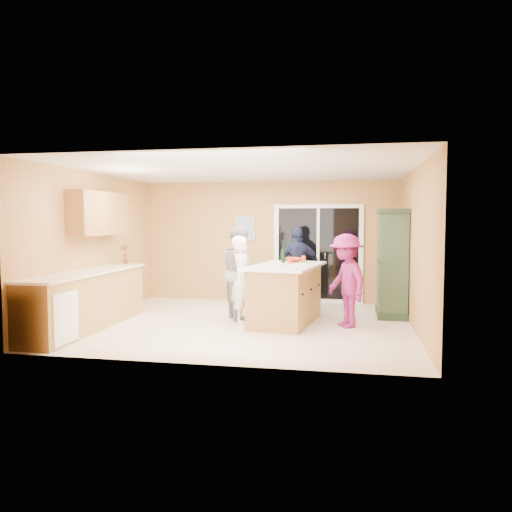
% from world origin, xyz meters
% --- Properties ---
extents(floor, '(5.50, 5.50, 0.00)m').
position_xyz_m(floor, '(0.00, 0.00, 0.00)').
color(floor, white).
rests_on(floor, ground).
extents(ceiling, '(5.50, 5.00, 0.10)m').
position_xyz_m(ceiling, '(0.00, 0.00, 2.60)').
color(ceiling, silver).
rests_on(ceiling, wall_back).
extents(wall_back, '(5.50, 0.10, 2.60)m').
position_xyz_m(wall_back, '(0.00, 2.50, 1.30)').
color(wall_back, '#EFB662').
rests_on(wall_back, ground).
extents(wall_front, '(5.50, 0.10, 2.60)m').
position_xyz_m(wall_front, '(0.00, -2.50, 1.30)').
color(wall_front, '#EFB662').
rests_on(wall_front, ground).
extents(wall_left, '(0.10, 5.00, 2.60)m').
position_xyz_m(wall_left, '(-2.75, 0.00, 1.30)').
color(wall_left, '#EFB662').
rests_on(wall_left, ground).
extents(wall_right, '(0.10, 5.00, 2.60)m').
position_xyz_m(wall_right, '(2.75, 0.00, 1.30)').
color(wall_right, '#EFB662').
rests_on(wall_right, ground).
extents(left_cabinet_run, '(0.65, 3.05, 1.24)m').
position_xyz_m(left_cabinet_run, '(-2.45, -1.05, 0.46)').
color(left_cabinet_run, '#A37D3F').
rests_on(left_cabinet_run, floor).
extents(upper_cabinets, '(0.35, 1.60, 0.75)m').
position_xyz_m(upper_cabinets, '(-2.58, -0.20, 1.88)').
color(upper_cabinets, '#A37D3F').
rests_on(upper_cabinets, wall_left).
extents(sliding_door, '(1.90, 0.07, 2.10)m').
position_xyz_m(sliding_door, '(1.05, 2.46, 1.05)').
color(sliding_door, white).
rests_on(sliding_door, floor).
extents(framed_picture, '(0.46, 0.04, 0.56)m').
position_xyz_m(framed_picture, '(-0.55, 2.48, 1.60)').
color(framed_picture, tan).
rests_on(framed_picture, wall_back).
extents(kitchen_island, '(1.30, 2.03, 1.00)m').
position_xyz_m(kitchen_island, '(0.65, 0.17, 0.47)').
color(kitchen_island, '#A37D3F').
rests_on(kitchen_island, floor).
extents(green_hutch, '(0.56, 1.07, 1.96)m').
position_xyz_m(green_hutch, '(2.49, 1.18, 0.96)').
color(green_hutch, '#203422').
rests_on(green_hutch, floor).
extents(woman_white, '(0.45, 0.60, 1.49)m').
position_xyz_m(woman_white, '(-0.08, 0.05, 0.75)').
color(woman_white, white).
rests_on(woman_white, floor).
extents(woman_grey, '(0.94, 1.01, 1.66)m').
position_xyz_m(woman_grey, '(-0.21, 0.46, 0.83)').
color(woman_grey, gray).
rests_on(woman_grey, floor).
extents(woman_navy, '(1.04, 0.71, 1.64)m').
position_xyz_m(woman_navy, '(0.71, 1.61, 0.82)').
color(woman_navy, '#1A203B').
rests_on(woman_navy, floor).
extents(woman_magenta, '(0.99, 1.15, 1.54)m').
position_xyz_m(woman_magenta, '(1.67, 0.03, 0.77)').
color(woman_magenta, '#7B1A5D').
rests_on(woman_magenta, floor).
extents(serving_bowl, '(0.40, 0.40, 0.08)m').
position_xyz_m(serving_bowl, '(0.70, 0.80, 1.04)').
color(serving_bowl, red).
rests_on(serving_bowl, kitchen_island).
extents(tulip_vase, '(0.20, 0.14, 0.37)m').
position_xyz_m(tulip_vase, '(-2.45, 0.52, 1.13)').
color(tulip_vase, '#B21117').
rests_on(tulip_vase, left_cabinet_run).
extents(tumbler_near, '(0.10, 0.10, 0.12)m').
position_xyz_m(tumbler_near, '(0.90, 0.76, 1.06)').
color(tumbler_near, red).
rests_on(tumbler_near, kitchen_island).
extents(tumbler_far, '(0.09, 0.09, 0.12)m').
position_xyz_m(tumbler_far, '(0.69, 0.44, 1.06)').
color(tumbler_far, red).
rests_on(tumbler_far, kitchen_island).
extents(wine_bottle, '(0.08, 0.08, 0.33)m').
position_xyz_m(wine_bottle, '(0.55, 0.63, 1.13)').
color(wine_bottle, black).
rests_on(wine_bottle, kitchen_island).
extents(white_plate, '(0.29, 0.29, 0.02)m').
position_xyz_m(white_plate, '(0.54, 0.74, 1.01)').
color(white_plate, silver).
rests_on(white_plate, kitchen_island).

